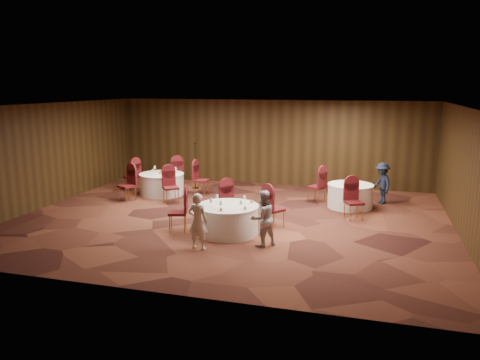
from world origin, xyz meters
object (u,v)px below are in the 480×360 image
(table_left, at_px, (162,184))
(mic_stand, at_px, (195,175))
(man_c, at_px, (382,183))
(woman_b, at_px, (263,218))
(woman_a, at_px, (198,221))
(table_main, at_px, (227,219))
(table_right, at_px, (350,196))

(table_left, distance_m, mic_stand, 1.49)
(table_left, distance_m, man_c, 7.37)
(mic_stand, relative_size, woman_b, 1.25)
(table_left, height_order, mic_stand, mic_stand)
(table_left, distance_m, woman_a, 5.78)
(table_main, distance_m, table_right, 4.55)
(table_left, height_order, woman_a, woman_a)
(mic_stand, distance_m, woman_a, 6.58)
(table_main, relative_size, mic_stand, 0.96)
(mic_stand, bearing_deg, woman_b, -55.25)
(table_main, distance_m, table_left, 4.96)
(table_right, relative_size, mic_stand, 0.83)
(table_left, xyz_separation_m, man_c, (7.32, 0.77, 0.29))
(table_main, relative_size, woman_a, 1.20)
(table_main, xyz_separation_m, mic_stand, (-2.73, 4.82, 0.12))
(mic_stand, bearing_deg, woman_a, -68.36)
(table_main, distance_m, man_c, 5.78)
(mic_stand, relative_size, man_c, 1.26)
(man_c, bearing_deg, table_right, -75.42)
(man_c, bearing_deg, woman_a, -62.10)
(mic_stand, bearing_deg, man_c, -4.47)
(table_right, bearing_deg, woman_b, -113.49)
(mic_stand, height_order, man_c, mic_stand)
(woman_a, bearing_deg, table_main, -99.71)
(table_left, height_order, table_right, same)
(table_main, relative_size, man_c, 1.20)
(mic_stand, xyz_separation_m, woman_a, (2.42, -6.11, 0.17))
(woman_b, bearing_deg, woman_a, -21.19)
(table_main, height_order, woman_a, woman_a)
(table_main, height_order, woman_b, woman_b)
(table_right, height_order, woman_a, woman_a)
(table_left, bearing_deg, table_main, -45.39)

